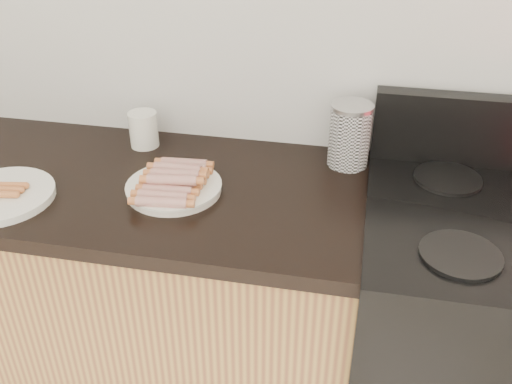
% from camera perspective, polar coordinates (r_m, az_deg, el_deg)
% --- Properties ---
extents(wall_back, '(4.00, 0.04, 2.60)m').
position_cam_1_polar(wall_back, '(1.65, -1.85, 17.94)').
color(wall_back, silver).
rests_on(wall_back, ground).
extents(cabinet_base, '(2.20, 0.59, 0.86)m').
position_cam_1_polar(cabinet_base, '(2.07, -23.00, -8.92)').
color(cabinet_base, '#A9813E').
rests_on(cabinet_base, floor).
extents(stove, '(0.76, 0.65, 0.91)m').
position_cam_1_polar(stove, '(1.79, 22.04, -14.88)').
color(stove, black).
rests_on(stove, floor).
extents(burner_near_left, '(0.18, 0.18, 0.01)m').
position_cam_1_polar(burner_near_left, '(1.34, 19.77, -5.92)').
color(burner_near_left, black).
rests_on(burner_near_left, stove).
extents(burner_far_left, '(0.18, 0.18, 0.01)m').
position_cam_1_polar(burner_far_left, '(1.62, 18.61, 1.31)').
color(burner_far_left, black).
rests_on(burner_far_left, stove).
extents(main_plate, '(0.31, 0.31, 0.02)m').
position_cam_1_polar(main_plate, '(1.52, -8.19, 0.32)').
color(main_plate, white).
rests_on(main_plate, counter_slab).
extents(side_plate, '(0.36, 0.36, 0.02)m').
position_cam_1_polar(side_plate, '(1.61, -24.21, -0.36)').
color(side_plate, white).
rests_on(side_plate, counter_slab).
extents(hotdog_pile, '(0.13, 0.24, 0.05)m').
position_cam_1_polar(hotdog_pile, '(1.50, -8.27, 1.24)').
color(hotdog_pile, brown).
rests_on(hotdog_pile, main_plate).
extents(canister, '(0.12, 0.12, 0.18)m').
position_cam_1_polar(canister, '(1.62, 9.35, 5.65)').
color(canister, silver).
rests_on(canister, counter_slab).
extents(mug, '(0.11, 0.11, 0.11)m').
position_cam_1_polar(mug, '(1.75, -11.18, 6.16)').
color(mug, white).
rests_on(mug, counter_slab).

